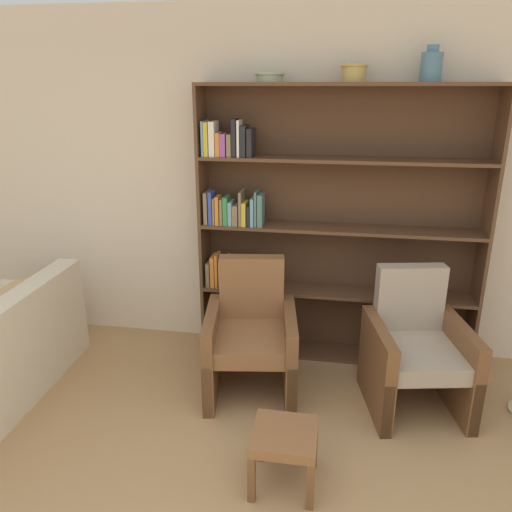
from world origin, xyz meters
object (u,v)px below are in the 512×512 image
object	(u,v)px
armchair_leather	(251,337)
armchair_cushioned	(415,350)
bowl_slate	(354,72)
footstool	(285,441)
bookshelf	(313,234)
vase_tall	(431,66)
bowl_terracotta	(270,76)

from	to	relation	value
armchair_leather	armchair_cushioned	world-z (taller)	same
bowl_slate	armchair_cushioned	size ratio (longest dim) A/B	0.20
footstool	bookshelf	bearing A→B (deg)	88.73
bowl_slate	vase_tall	world-z (taller)	vase_tall
bookshelf	vase_tall	size ratio (longest dim) A/B	9.17
vase_tall	armchair_cushioned	xyz separation A→B (m)	(0.01, -0.59, -1.86)
armchair_leather	armchair_cushioned	xyz separation A→B (m)	(1.16, -0.00, 0.00)
bowl_slate	footstool	xyz separation A→B (m)	(-0.28, -1.51, -1.96)
bowl_slate	vase_tall	bearing A→B (deg)	0.00
bookshelf	armchair_leather	world-z (taller)	bookshelf
bowl_terracotta	vase_tall	size ratio (longest dim) A/B	0.91
footstool	bowl_slate	bearing A→B (deg)	79.48
bowl_terracotta	footstool	xyz separation A→B (m)	(0.32, -1.51, -1.93)
vase_tall	footstool	bearing A→B (deg)	-117.82
vase_tall	armchair_cushioned	world-z (taller)	vase_tall
armchair_leather	armchair_cushioned	size ratio (longest dim) A/B	1.00
bookshelf	bowl_terracotta	size ratio (longest dim) A/B	10.06
bowl_terracotta	armchair_cushioned	bearing A→B (deg)	-27.87
armchair_cushioned	armchair_leather	bearing A→B (deg)	-11.24
footstool	bowl_terracotta	bearing A→B (deg)	101.82
bowl_terracotta	armchair_cushioned	xyz separation A→B (m)	(1.12, -0.59, -1.80)
bowl_terracotta	bowl_slate	bearing A→B (deg)	0.00
bookshelf	vase_tall	bearing A→B (deg)	-1.82
armchair_leather	bowl_slate	bearing A→B (deg)	-145.50
armchair_leather	bookshelf	bearing A→B (deg)	-130.70
armchair_cushioned	footstool	xyz separation A→B (m)	(-0.80, -0.92, -0.13)
bowl_slate	footstool	size ratio (longest dim) A/B	0.54
bowl_slate	armchair_leather	distance (m)	2.02
bookshelf	armchair_leather	bearing A→B (deg)	-122.19
bookshelf	armchair_leather	distance (m)	0.96
vase_tall	footstool	size ratio (longest dim) A/B	0.67
bowl_terracotta	armchair_leather	bearing A→B (deg)	-93.66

